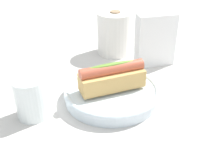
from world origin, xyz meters
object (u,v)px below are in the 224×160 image
object	(u,v)px
hotdog_front	(112,77)
napkin_box	(155,40)
water_glass	(32,100)
paper_towel_roll	(115,33)
serving_bowl	(112,93)

from	to	relation	value
hotdog_front	napkin_box	world-z (taller)	napkin_box
water_glass	paper_towel_roll	size ratio (longest dim) A/B	0.67
hotdog_front	water_glass	size ratio (longest dim) A/B	1.72
serving_bowl	napkin_box	xyz separation A→B (m)	(0.17, 0.15, 0.06)
water_glass	serving_bowl	bearing A→B (deg)	5.98
napkin_box	hotdog_front	bearing A→B (deg)	-137.54
hotdog_front	paper_towel_roll	world-z (taller)	paper_towel_roll
water_glass	paper_towel_roll	world-z (taller)	paper_towel_roll
serving_bowl	paper_towel_roll	size ratio (longest dim) A/B	1.68
serving_bowl	water_glass	xyz separation A→B (m)	(-0.18, -0.02, 0.02)
paper_towel_roll	water_glass	bearing A→B (deg)	-133.27
serving_bowl	napkin_box	size ratio (longest dim) A/B	1.50
paper_towel_roll	napkin_box	distance (m)	0.14
paper_towel_roll	napkin_box	size ratio (longest dim) A/B	0.89
serving_bowl	water_glass	bearing A→B (deg)	-174.02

